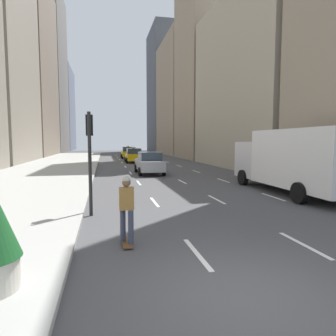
# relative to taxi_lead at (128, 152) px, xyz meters

# --- Properties ---
(ground_plane) EXTENTS (160.00, 160.00, 0.00)m
(ground_plane) POSITION_rel_taxi_lead_xyz_m (-1.20, -40.93, -0.88)
(ground_plane) COLOR #474749
(sidewalk_left) EXTENTS (8.00, 66.00, 0.15)m
(sidewalk_left) POSITION_rel_taxi_lead_xyz_m (-8.20, -13.93, -0.81)
(sidewalk_left) COLOR #9E9E99
(sidewalk_left) RESTS_ON ground
(lane_markings) EXTENTS (5.72, 56.00, 0.01)m
(lane_markings) POSITION_rel_taxi_lead_xyz_m (1.40, -17.93, -0.87)
(lane_markings) COLOR white
(lane_markings) RESTS_ON ground
(building_row_left) EXTENTS (6.00, 97.15, 35.90)m
(building_row_left) POSITION_rel_taxi_lead_xyz_m (-15.20, 8.34, 13.30)
(building_row_left) COLOR gray
(building_row_left) RESTS_ON ground
(building_row_right) EXTENTS (6.00, 74.50, 36.08)m
(building_row_right) POSITION_rel_taxi_lead_xyz_m (10.80, -0.58, 12.43)
(building_row_right) COLOR gray
(building_row_right) RESTS_ON ground
(taxi_lead) EXTENTS (2.02, 4.40, 1.87)m
(taxi_lead) POSITION_rel_taxi_lead_xyz_m (0.00, 0.00, 0.00)
(taxi_lead) COLOR yellow
(taxi_lead) RESTS_ON ground
(taxi_second) EXTENTS (2.02, 4.40, 1.87)m
(taxi_second) POSITION_rel_taxi_lead_xyz_m (0.00, -9.10, 0.00)
(taxi_second) COLOR yellow
(taxi_second) RESTS_ON ground
(sedan_black_near) EXTENTS (2.02, 4.66, 1.75)m
(sedan_black_near) POSITION_rel_taxi_lead_xyz_m (-0.00, -22.01, 0.01)
(sedan_black_near) COLOR #9EA0A5
(sedan_black_near) RESTS_ON ground
(box_truck) EXTENTS (2.58, 8.40, 3.15)m
(box_truck) POSITION_rel_taxi_lead_xyz_m (5.60, -32.32, 0.83)
(box_truck) COLOR silver
(box_truck) RESTS_ON ground
(skateboarder) EXTENTS (0.36, 0.80, 1.75)m
(skateboarder) POSITION_rel_taxi_lead_xyz_m (-2.94, -37.99, 0.08)
(skateboarder) COLOR brown
(skateboarder) RESTS_ON ground
(traffic_light_pole) EXTENTS (0.24, 0.42, 3.60)m
(traffic_light_pole) POSITION_rel_taxi_lead_xyz_m (-3.95, -34.65, 1.53)
(traffic_light_pole) COLOR black
(traffic_light_pole) RESTS_ON ground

